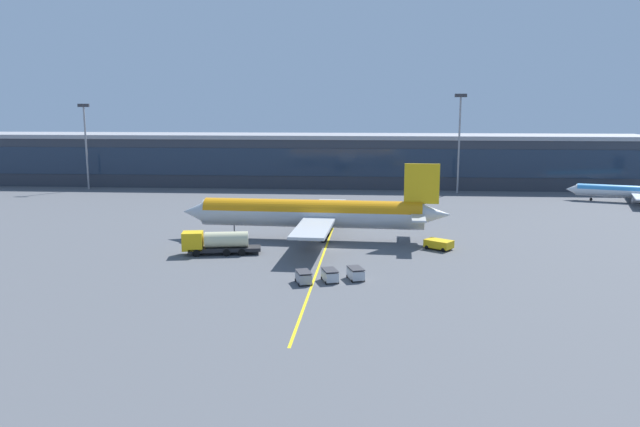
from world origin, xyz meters
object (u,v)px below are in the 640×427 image
pushback_tug (438,244)px  baggage_cart_2 (356,273)px  fuel_tanker (216,242)px  commuter_jet_far (634,192)px  main_airliner (314,213)px  baggage_cart_0 (304,277)px  baggage_cart_1 (330,275)px

pushback_tug → baggage_cart_2: baggage_cart_2 is taller
fuel_tanker → commuter_jet_far: commuter_jet_far is taller
main_airliner → baggage_cart_0: bearing=-88.0°
baggage_cart_2 → commuter_jet_far: 85.98m
main_airliner → fuel_tanker: 16.70m
main_airliner → pushback_tug: (18.59, -5.11, -3.30)m
baggage_cart_1 → baggage_cart_0: bearing=-161.5°
baggage_cart_2 → commuter_jet_far: bearing=47.3°
baggage_cart_1 → baggage_cart_2: size_ratio=1.00×
fuel_tanker → baggage_cart_1: fuel_tanker is taller
fuel_tanker → baggage_cart_0: fuel_tanker is taller
main_airliner → baggage_cart_2: main_airliner is taller
baggage_cart_0 → baggage_cart_2: 6.40m
pushback_tug → baggage_cart_1: baggage_cart_1 is taller
pushback_tug → baggage_cart_2: (-11.67, -16.64, -0.07)m
fuel_tanker → commuter_jet_far: 93.68m
baggage_cart_1 → commuter_jet_far: 88.79m
pushback_tug → commuter_jet_far: commuter_jet_far is taller
main_airliner → commuter_jet_far: (65.18, 41.45, -1.75)m
baggage_cart_2 → main_airliner: bearing=107.6°
baggage_cart_0 → baggage_cart_1: 3.20m
main_airliner → commuter_jet_far: main_airliner is taller
baggage_cart_0 → baggage_cart_1: bearing=18.5°
pushback_tug → baggage_cart_0: size_ratio=1.47×
fuel_tanker → baggage_cart_0: size_ratio=3.69×
main_airliner → fuel_tanker: size_ratio=3.78×
fuel_tanker → baggage_cart_1: size_ratio=3.69×
main_airliner → baggage_cart_1: 23.34m
baggage_cart_0 → baggage_cart_1: same height
pushback_tug → baggage_cart_0: (-17.74, -18.68, -0.07)m
baggage_cart_0 → commuter_jet_far: (64.33, 65.24, 1.61)m
baggage_cart_2 → baggage_cart_0: bearing=-161.5°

